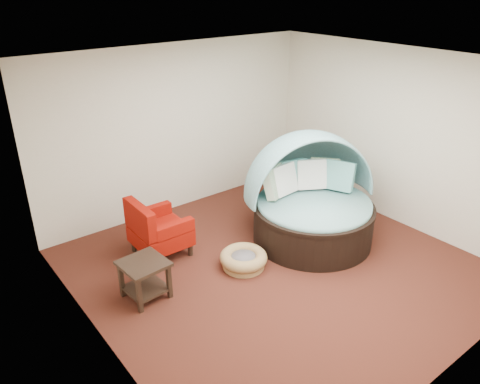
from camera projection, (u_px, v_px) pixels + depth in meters
floor at (276, 267)px, 6.59m from camera, size 5.00×5.00×0.00m
wall_back at (178, 129)px, 7.78m from camera, size 5.00×0.00×5.00m
wall_front at (467, 260)px, 4.22m from camera, size 5.00×0.00×5.00m
wall_left at (92, 237)px, 4.60m from camera, size 0.00×5.00×5.00m
wall_right at (396, 137)px, 7.40m from camera, size 0.00×5.00×5.00m
ceiling at (284, 64)px, 5.41m from camera, size 5.00×5.00×0.00m
canopy_daybed at (312, 191)px, 7.04m from camera, size 2.39×2.36×1.67m
pet_basket at (244, 259)px, 6.55m from camera, size 0.75×0.75×0.23m
red_armchair at (157, 230)px, 6.71m from camera, size 0.76×0.77×0.89m
side_table at (145, 275)px, 5.85m from camera, size 0.57×0.57×0.52m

